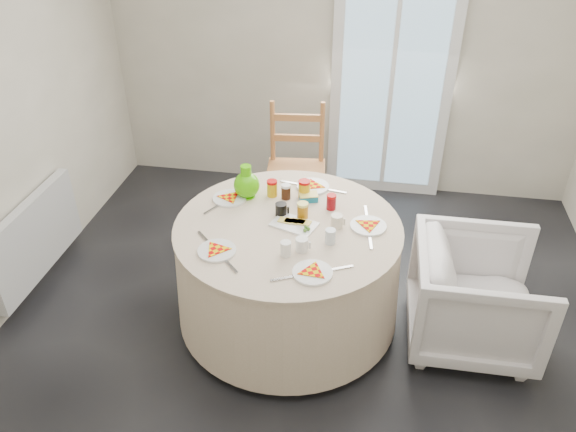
% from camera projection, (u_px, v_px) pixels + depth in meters
% --- Properties ---
extents(floor, '(4.00, 4.00, 0.00)m').
position_uv_depth(floor, '(308.00, 332.00, 3.64)').
color(floor, black).
rests_on(floor, ground).
extents(wall_back, '(4.00, 0.02, 2.60)m').
position_uv_depth(wall_back, '(346.00, 43.00, 4.58)').
color(wall_back, '#BCB5A3').
rests_on(wall_back, floor).
extents(glass_door, '(1.00, 0.08, 2.10)m').
position_uv_depth(glass_door, '(392.00, 78.00, 4.62)').
color(glass_door, silver).
rests_on(glass_door, floor).
extents(radiator, '(0.07, 1.00, 0.55)m').
position_uv_depth(radiator, '(36.00, 238.00, 3.87)').
color(radiator, silver).
rests_on(radiator, floor).
extents(table, '(1.41, 1.41, 0.72)m').
position_uv_depth(table, '(288.00, 272.00, 3.56)').
color(table, beige).
rests_on(table, floor).
extents(wooden_chair, '(0.50, 0.48, 1.02)m').
position_uv_depth(wooden_chair, '(296.00, 175.00, 4.43)').
color(wooden_chair, '#A5753E').
rests_on(wooden_chair, floor).
extents(armchair, '(0.71, 0.75, 0.77)m').
position_uv_depth(armchair, '(477.00, 291.00, 3.39)').
color(armchair, silver).
rests_on(armchair, floor).
extents(place_settings, '(1.54, 1.54, 0.02)m').
position_uv_depth(place_settings, '(288.00, 220.00, 3.35)').
color(place_settings, white).
rests_on(place_settings, table).
extents(jar_cluster, '(0.47, 0.27, 0.13)m').
position_uv_depth(jar_cluster, '(300.00, 190.00, 3.54)').
color(jar_cluster, '#A57115').
rests_on(jar_cluster, table).
extents(butter_tub, '(0.14, 0.12, 0.05)m').
position_uv_depth(butter_tub, '(309.00, 193.00, 3.58)').
color(butter_tub, '#106D91').
rests_on(butter_tub, table).
extents(green_pitcher, '(0.19, 0.19, 0.22)m').
position_uv_depth(green_pitcher, '(246.00, 178.00, 3.58)').
color(green_pitcher, '#45C003').
rests_on(green_pitcher, table).
extents(cheese_platter, '(0.31, 0.25, 0.03)m').
position_uv_depth(cheese_platter, '(294.00, 220.00, 3.35)').
color(cheese_platter, white).
rests_on(cheese_platter, table).
extents(mugs_glasses, '(0.54, 0.54, 0.10)m').
position_uv_depth(mugs_glasses, '(307.00, 218.00, 3.30)').
color(mugs_glasses, gray).
rests_on(mugs_glasses, table).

